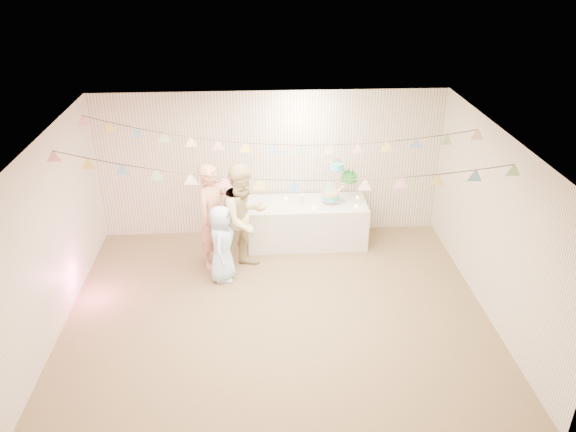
{
  "coord_description": "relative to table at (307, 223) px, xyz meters",
  "views": [
    {
      "loc": [
        -0.24,
        -6.62,
        4.9
      ],
      "look_at": [
        0.2,
        0.8,
        1.15
      ],
      "focal_mm": 35.0,
      "sensor_mm": 36.0,
      "label": 1
    }
  ],
  "objects": [
    {
      "name": "bunting_back",
      "position": [
        -0.6,
        -0.93,
        1.97
      ],
      "size": [
        5.6,
        1.1,
        0.4
      ],
      "primitive_type": null,
      "color": "pink",
      "rests_on": "ceiling"
    },
    {
      "name": "tealight_1",
      "position": [
        -0.35,
        0.18,
        0.4
      ],
      "size": [
        0.04,
        0.04,
        0.03
      ],
      "primitive_type": "cylinder",
      "color": "#FFD88C",
      "rests_on": "table"
    },
    {
      "name": "bunting_front",
      "position": [
        -0.6,
        -2.23,
        1.94
      ],
      "size": [
        5.6,
        0.9,
        0.36
      ],
      "primitive_type": null,
      "color": "#72A5E5",
      "rests_on": "ceiling"
    },
    {
      "name": "cake_middle",
      "position": [
        0.73,
        0.14,
        0.72
      ],
      "size": [
        0.27,
        0.27,
        0.22
      ],
      "primitive_type": null,
      "color": "#1E8D22",
      "rests_on": "cake_stand"
    },
    {
      "name": "tealight_2",
      "position": [
        0.1,
        -0.22,
        0.4
      ],
      "size": [
        0.04,
        0.04,
        0.03
      ],
      "primitive_type": "cylinder",
      "color": "#FFD88C",
      "rests_on": "table"
    },
    {
      "name": "left_wall",
      "position": [
        -3.6,
        -2.03,
        0.92
      ],
      "size": [
        5.0,
        5.0,
        0.0
      ],
      "primitive_type": "plane",
      "color": "white",
      "rests_on": "ground"
    },
    {
      "name": "person_child",
      "position": [
        -1.42,
        -1.09,
        0.25
      ],
      "size": [
        0.49,
        0.67,
        1.26
      ],
      "primitive_type": "imported",
      "rotation": [
        0.0,
        0.0,
        1.41
      ],
      "color": "#B4D9FF",
      "rests_on": "floor"
    },
    {
      "name": "front_wall",
      "position": [
        -0.6,
        -4.53,
        0.92
      ],
      "size": [
        6.0,
        6.0,
        0.0
      ],
      "primitive_type": "plane",
      "color": "white",
      "rests_on": "ground"
    },
    {
      "name": "tealight_4",
      "position": [
        0.82,
        -0.18,
        0.4
      ],
      "size": [
        0.04,
        0.04,
        0.03
      ],
      "primitive_type": "cylinder",
      "color": "#FFD88C",
      "rests_on": "table"
    },
    {
      "name": "tealight_0",
      "position": [
        -0.8,
        -0.15,
        0.4
      ],
      "size": [
        0.04,
        0.04,
        0.03
      ],
      "primitive_type": "cylinder",
      "color": "#FFD88C",
      "rests_on": "table"
    },
    {
      "name": "floor",
      "position": [
        -0.6,
        -2.03,
        -0.38
      ],
      "size": [
        6.0,
        6.0,
        0.0
      ],
      "primitive_type": "plane",
      "color": "brown",
      "rests_on": "ground"
    },
    {
      "name": "tealight_5",
      "position": [
        0.9,
        0.15,
        0.4
      ],
      "size": [
        0.04,
        0.04,
        0.03
      ],
      "primitive_type": "cylinder",
      "color": "#FFD88C",
      "rests_on": "table"
    },
    {
      "name": "person_adult_a",
      "position": [
        -1.55,
        -0.64,
        0.5
      ],
      "size": [
        0.7,
        0.77,
        1.76
      ],
      "primitive_type": "imported",
      "rotation": [
        0.0,
        0.0,
        0.99
      ],
      "color": "tan",
      "rests_on": "floor"
    },
    {
      "name": "cake_bottom",
      "position": [
        0.4,
        -0.01,
        0.45
      ],
      "size": [
        0.31,
        0.31,
        0.15
      ],
      "primitive_type": null,
      "color": "#2BC7CB",
      "rests_on": "cake_stand"
    },
    {
      "name": "table",
      "position": [
        0.0,
        0.0,
        0.0
      ],
      "size": [
        2.04,
        0.82,
        0.77
      ],
      "primitive_type": "cube",
      "color": "silver",
      "rests_on": "floor"
    },
    {
      "name": "tealight_3",
      "position": [
        0.35,
        0.22,
        0.4
      ],
      "size": [
        0.04,
        0.04,
        0.03
      ],
      "primitive_type": "cylinder",
      "color": "#FFD88C",
      "rests_on": "table"
    },
    {
      "name": "cake_stand",
      "position": [
        0.55,
        0.05,
        0.74
      ],
      "size": [
        0.66,
        0.39,
        0.74
      ],
      "primitive_type": null,
      "color": "silver",
      "rests_on": "table"
    },
    {
      "name": "back_wall",
      "position": [
        -0.6,
        0.47,
        0.92
      ],
      "size": [
        6.0,
        6.0,
        0.0
      ],
      "primitive_type": "plane",
      "color": "white",
      "rests_on": "ground"
    },
    {
      "name": "cake_top_tier",
      "position": [
        0.49,
        0.02,
        0.99
      ],
      "size": [
        0.25,
        0.25,
        0.19
      ],
      "primitive_type": null,
      "color": "#45CDD9",
      "rests_on": "cake_stand"
    },
    {
      "name": "right_wall",
      "position": [
        2.4,
        -2.03,
        0.92
      ],
      "size": [
        5.0,
        5.0,
        0.0
      ],
      "primitive_type": "plane",
      "color": "white",
      "rests_on": "ground"
    },
    {
      "name": "ceiling",
      "position": [
        -0.6,
        -2.03,
        2.22
      ],
      "size": [
        6.0,
        6.0,
        0.0
      ],
      "primitive_type": "plane",
      "color": "white",
      "rests_on": "ground"
    },
    {
      "name": "platter",
      "position": [
        -0.64,
        -0.05,
        0.38
      ],
      "size": [
        0.31,
        0.31,
        0.02
      ],
      "primitive_type": "cylinder",
      "color": "white",
      "rests_on": "table"
    },
    {
      "name": "posy",
      "position": [
        -0.09,
        0.05,
        0.45
      ],
      "size": [
        0.14,
        0.14,
        0.16
      ],
      "primitive_type": null,
      "color": "white",
      "rests_on": "table"
    },
    {
      "name": "person_adult_b",
      "position": [
        -1.06,
        -0.81,
        0.53
      ],
      "size": [
        1.12,
        1.11,
        1.82
      ],
      "primitive_type": "imported",
      "rotation": [
        0.0,
        0.0,
        0.76
      ],
      "color": "tan",
      "rests_on": "floor"
    }
  ]
}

